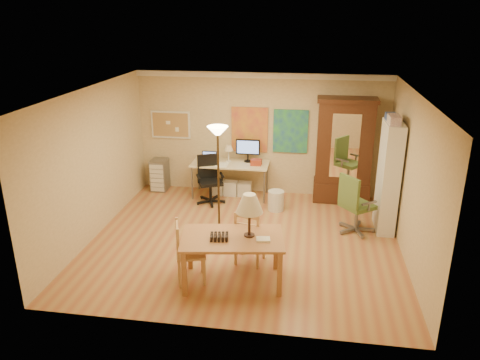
% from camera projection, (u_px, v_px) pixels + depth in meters
% --- Properties ---
extents(floor, '(5.50, 5.50, 0.00)m').
position_uv_depth(floor, '(244.00, 241.00, 8.47)').
color(floor, '#AC633D').
rests_on(floor, ground).
extents(crown_molding, '(5.50, 0.08, 0.12)m').
position_uv_depth(crown_molding, '(262.00, 75.00, 9.85)').
color(crown_molding, white).
rests_on(crown_molding, floor).
extents(corkboard, '(0.90, 0.04, 0.62)m').
position_uv_depth(corkboard, '(171.00, 125.00, 10.55)').
color(corkboard, tan).
rests_on(corkboard, floor).
extents(art_panel_left, '(0.80, 0.04, 1.00)m').
position_uv_depth(art_panel_left, '(250.00, 130.00, 10.30)').
color(art_panel_left, gold).
rests_on(art_panel_left, floor).
extents(art_panel_right, '(0.75, 0.04, 0.95)m').
position_uv_depth(art_panel_right, '(290.00, 131.00, 10.17)').
color(art_panel_right, '#235B8F').
rests_on(art_panel_right, floor).
extents(dining_table, '(1.64, 1.13, 1.43)m').
position_uv_depth(dining_table, '(239.00, 228.00, 6.93)').
color(dining_table, brown).
rests_on(dining_table, floor).
extents(ladder_chair_back, '(0.51, 0.49, 0.94)m').
position_uv_depth(ladder_chair_back, '(250.00, 238.00, 7.61)').
color(ladder_chair_back, '#B67D53').
rests_on(ladder_chair_back, floor).
extents(ladder_chair_left, '(0.55, 0.57, 0.98)m').
position_uv_depth(ladder_chair_left, '(189.00, 253.00, 7.11)').
color(ladder_chair_left, '#B67D53').
rests_on(ladder_chair_left, floor).
extents(torchiere_lamp, '(0.37, 0.37, 2.05)m').
position_uv_depth(torchiere_lamp, '(218.00, 149.00, 8.22)').
color(torchiere_lamp, '#392A16').
rests_on(torchiere_lamp, floor).
extents(computer_desk, '(1.69, 0.74, 1.28)m').
position_uv_depth(computer_desk, '(232.00, 176.00, 10.40)').
color(computer_desk, '#C1B48D').
rests_on(computer_desk, floor).
extents(office_chair_black, '(0.64, 0.64, 1.03)m').
position_uv_depth(office_chair_black, '(210.00, 190.00, 10.09)').
color(office_chair_black, black).
rests_on(office_chair_black, floor).
extents(office_chair_green, '(0.73, 0.73, 1.14)m').
position_uv_depth(office_chair_green, '(355.00, 217.00, 8.72)').
color(office_chair_green, slate).
rests_on(office_chair_green, floor).
extents(drawer_cart, '(0.36, 0.43, 0.72)m').
position_uv_depth(drawer_cart, '(160.00, 175.00, 10.77)').
color(drawer_cart, slate).
rests_on(drawer_cart, floor).
extents(armoire, '(1.23, 0.58, 2.26)m').
position_uv_depth(armoire, '(343.00, 157.00, 9.95)').
color(armoire, black).
rests_on(armoire, floor).
extents(bookshelf, '(0.31, 0.83, 2.07)m').
position_uv_depth(bookshelf, '(388.00, 177.00, 8.63)').
color(bookshelf, white).
rests_on(bookshelf, floor).
extents(wastebin, '(0.34, 0.34, 0.42)m').
position_uv_depth(wastebin, '(276.00, 201.00, 9.72)').
color(wastebin, silver).
rests_on(wastebin, floor).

